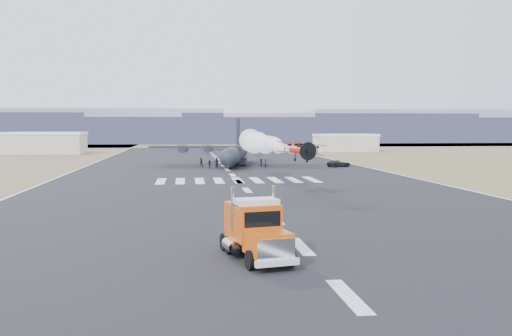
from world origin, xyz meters
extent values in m
plane|color=black|center=(0.00, 0.00, 0.00)|extent=(500.00, 500.00, 0.00)
cube|color=olive|center=(0.00, 230.00, 0.00)|extent=(500.00, 80.00, 0.00)
cube|color=#868CAA|center=(-65.00, 260.00, 8.50)|extent=(150.00, 50.00, 17.00)
cube|color=#868CAA|center=(0.00, 260.00, 6.50)|extent=(150.00, 50.00, 13.00)
cube|color=#868CAA|center=(65.00, 260.00, 7.50)|extent=(150.00, 50.00, 15.00)
cube|color=#868CAA|center=(130.00, 260.00, 8.50)|extent=(150.00, 50.00, 17.00)
cube|color=#BDB6A8|center=(-52.00, 145.00, 3.00)|extent=(24.00, 14.00, 6.00)
cube|color=white|center=(-52.00, 145.00, 6.30)|extent=(24.50, 14.50, 0.80)
cube|color=#BDB6A8|center=(46.00, 150.00, 2.60)|extent=(20.00, 12.00, 5.20)
cube|color=white|center=(46.00, 150.00, 5.50)|extent=(20.50, 12.50, 0.80)
cube|color=black|center=(-3.85, -2.32, 0.60)|extent=(2.71, 7.47, 0.27)
cube|color=orange|center=(-3.17, -5.50, 1.47)|extent=(2.98, 3.07, 1.41)
cube|color=silver|center=(-2.88, -6.83, 1.36)|extent=(2.37, 0.66, 1.19)
cube|color=silver|center=(-2.84, -7.04, 0.60)|extent=(2.72, 0.88, 0.38)
cube|color=orange|center=(-3.57, -3.59, 2.39)|extent=(3.06, 2.48, 2.39)
cube|color=black|center=(-3.38, -4.49, 2.77)|extent=(2.36, 0.63, 0.98)
cube|color=silver|center=(-3.64, -3.27, 3.64)|extent=(3.02, 2.26, 0.54)
cube|color=orange|center=(-3.98, -1.68, 2.06)|extent=(3.11, 2.69, 2.82)
cylinder|color=black|center=(-4.30, -6.19, 0.60)|extent=(0.67, 1.26, 1.19)
cylinder|color=black|center=(-1.86, -5.66, 0.60)|extent=(0.67, 1.26, 1.19)
cylinder|color=black|center=(-5.25, -1.73, 0.60)|extent=(0.67, 1.26, 1.19)
cylinder|color=black|center=(-2.81, -1.21, 0.60)|extent=(0.67, 1.26, 1.19)
cylinder|color=black|center=(-5.47, -0.67, 0.60)|extent=(0.67, 1.26, 1.19)
cylinder|color=black|center=(-3.03, -0.15, 0.60)|extent=(0.67, 1.26, 1.19)
cylinder|color=red|center=(5.74, 29.14, 5.64)|extent=(1.34, 4.99, 0.89)
sphere|color=black|center=(5.72, 29.34, 5.98)|extent=(0.69, 0.69, 0.69)
cylinder|color=black|center=(5.96, 26.79, 5.64)|extent=(1.04, 0.68, 0.98)
cylinder|color=black|center=(5.99, 26.44, 5.64)|extent=(2.16, 0.23, 2.17)
cube|color=red|center=(5.77, 28.75, 5.29)|extent=(5.96, 1.53, 0.69)
cube|color=red|center=(5.80, 28.45, 6.47)|extent=(6.15, 1.55, 0.71)
cube|color=red|center=(5.53, 31.39, 6.13)|extent=(0.18, 0.89, 0.98)
cube|color=red|center=(5.53, 31.39, 5.64)|extent=(2.03, 0.87, 0.08)
cylinder|color=black|center=(5.03, 28.28, 4.46)|extent=(0.16, 0.44, 0.43)
cylinder|color=black|center=(6.59, 28.43, 4.46)|extent=(0.16, 0.44, 0.43)
sphere|color=white|center=(5.51, 31.59, 5.64)|extent=(0.69, 0.69, 0.69)
sphere|color=white|center=(5.29, 33.94, 5.67)|extent=(0.98, 0.98, 0.98)
sphere|color=white|center=(5.06, 36.30, 5.70)|extent=(1.26, 1.26, 1.26)
sphere|color=white|center=(4.84, 38.65, 5.73)|extent=(1.55, 1.55, 1.55)
sphere|color=white|center=(4.62, 41.00, 5.76)|extent=(1.84, 1.84, 1.84)
sphere|color=white|center=(4.40, 43.36, 5.79)|extent=(2.12, 2.12, 2.12)
sphere|color=white|center=(4.18, 45.71, 5.81)|extent=(2.41, 2.41, 2.41)
sphere|color=white|center=(3.96, 48.06, 5.84)|extent=(2.69, 2.69, 2.69)
sphere|color=white|center=(3.74, 50.42, 5.87)|extent=(2.98, 2.98, 2.98)
sphere|color=white|center=(3.52, 52.77, 5.90)|extent=(3.27, 3.27, 3.27)
sphere|color=white|center=(3.30, 55.12, 5.93)|extent=(3.55, 3.55, 3.55)
sphere|color=white|center=(3.08, 57.48, 5.96)|extent=(3.84, 3.84, 3.84)
cylinder|color=black|center=(2.37, 84.05, 2.37)|extent=(7.87, 25.74, 3.64)
sphere|color=black|center=(0.23, 71.48, 2.37)|extent=(3.64, 3.64, 3.64)
cone|color=black|center=(4.51, 96.61, 2.37)|extent=(4.51, 6.00, 3.64)
cube|color=black|center=(2.22, 83.15, 4.10)|extent=(36.54, 9.88, 0.46)
cylinder|color=black|center=(-8.63, 84.53, 3.64)|extent=(2.20, 3.69, 1.64)
cylinder|color=#3F3F44|center=(-8.93, 82.74, 3.64)|extent=(3.06, 0.56, 3.10)
cylinder|color=black|center=(-3.24, 83.62, 3.64)|extent=(2.20, 3.69, 1.64)
cylinder|color=#3F3F44|center=(-3.55, 81.82, 3.64)|extent=(3.06, 0.56, 3.10)
cylinder|color=black|center=(7.53, 81.79, 3.64)|extent=(2.20, 3.69, 1.64)
cylinder|color=#3F3F44|center=(7.22, 79.99, 3.64)|extent=(3.06, 0.56, 3.10)
cylinder|color=black|center=(12.91, 80.87, 3.64)|extent=(2.20, 3.69, 1.64)
cylinder|color=#3F3F44|center=(12.61, 79.07, 3.64)|extent=(3.06, 0.56, 3.10)
cube|color=black|center=(4.20, 94.82, 6.92)|extent=(1.23, 4.13, 7.28)
cube|color=black|center=(4.28, 95.27, 3.10)|extent=(13.02, 4.83, 0.32)
cube|color=black|center=(0.55, 85.28, 1.00)|extent=(1.99, 5.57, 1.46)
cylinder|color=black|center=(0.55, 85.28, 0.50)|extent=(0.62, 1.06, 1.00)
cube|color=black|center=(4.50, 84.61, 1.00)|extent=(1.99, 5.57, 1.46)
cylinder|color=black|center=(4.50, 84.61, 0.50)|extent=(0.62, 1.06, 1.00)
cylinder|color=black|center=(0.69, 74.17, 0.41)|extent=(0.50, 0.87, 0.82)
imported|color=black|center=(24.00, 77.49, 0.70)|extent=(5.55, 3.86, 1.41)
imported|color=black|center=(7.96, 74.83, 0.91)|extent=(0.57, 0.68, 1.83)
imported|color=black|center=(-4.96, 81.43, 0.93)|extent=(1.07, 0.94, 1.87)
imported|color=black|center=(1.95, 79.97, 0.85)|extent=(0.78, 1.19, 1.70)
imported|color=black|center=(-3.28, 77.54, 0.87)|extent=(1.13, 1.00, 1.73)
imported|color=black|center=(7.83, 80.56, 0.85)|extent=(0.53, 0.84, 1.70)
imported|color=black|center=(-1.62, 80.89, 0.91)|extent=(1.76, 0.88, 1.82)
imported|color=black|center=(2.77, 78.66, 0.90)|extent=(0.82, 0.76, 1.80)
imported|color=black|center=(-1.93, 76.18, 0.86)|extent=(0.98, 0.89, 1.71)
camera|label=1|loc=(-8.08, -39.40, 8.56)|focal=40.00mm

